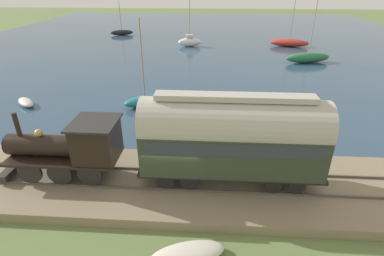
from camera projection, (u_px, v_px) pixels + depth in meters
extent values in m
plane|color=#607542|center=(174.00, 189.00, 14.71)|extent=(200.00, 200.00, 0.00)
cube|color=#2D4760|center=(203.00, 37.00, 53.21)|extent=(80.00, 80.00, 0.01)
cube|color=#84755B|center=(174.00, 184.00, 14.63)|extent=(5.59, 56.00, 0.48)
cube|color=#4C4742|center=(172.00, 189.00, 13.80)|extent=(0.07, 54.88, 0.12)
cube|color=#4C4742|center=(175.00, 170.00, 15.19)|extent=(0.07, 54.88, 0.12)
cylinder|color=black|center=(90.00, 175.00, 13.74)|extent=(0.12, 1.16, 1.16)
cylinder|color=black|center=(101.00, 157.00, 15.13)|extent=(0.12, 1.16, 1.16)
cylinder|color=black|center=(60.00, 174.00, 13.82)|extent=(0.12, 1.16, 1.16)
cylinder|color=black|center=(74.00, 156.00, 15.21)|extent=(0.12, 1.16, 1.16)
cylinder|color=black|center=(30.00, 172.00, 13.90)|extent=(0.12, 1.16, 1.16)
cylinder|color=black|center=(47.00, 155.00, 15.30)|extent=(0.12, 1.16, 1.16)
cube|color=black|center=(65.00, 156.00, 14.31)|extent=(2.06, 5.18, 0.12)
cylinder|color=black|center=(42.00, 145.00, 14.12)|extent=(1.02, 3.11, 1.02)
cylinder|color=black|center=(9.00, 144.00, 14.21)|extent=(0.97, 0.08, 0.97)
cylinder|color=black|center=(17.00, 124.00, 13.70)|extent=(0.22, 0.22, 1.10)
sphere|color=tan|center=(38.00, 133.00, 13.83)|extent=(0.36, 0.36, 0.36)
cube|color=black|center=(97.00, 140.00, 13.80)|extent=(1.96, 1.81, 1.72)
cube|color=#282828|center=(94.00, 123.00, 13.39)|extent=(2.16, 2.05, 0.10)
cube|color=#2D2823|center=(13.00, 169.00, 14.86)|extent=(1.86, 0.44, 0.32)
cylinder|color=black|center=(297.00, 187.00, 13.27)|extent=(0.12, 0.76, 0.76)
cylinder|color=black|center=(289.00, 167.00, 14.66)|extent=(0.12, 0.76, 0.76)
cylinder|color=black|center=(273.00, 186.00, 13.33)|extent=(0.12, 0.76, 0.76)
cylinder|color=black|center=(267.00, 166.00, 14.73)|extent=(0.12, 0.76, 0.76)
cylinder|color=black|center=(189.00, 182.00, 13.56)|extent=(0.12, 0.76, 0.76)
cylinder|color=black|center=(191.00, 163.00, 14.95)|extent=(0.12, 0.76, 0.76)
cylinder|color=black|center=(166.00, 181.00, 13.62)|extent=(0.12, 0.76, 0.76)
cylinder|color=black|center=(170.00, 163.00, 15.01)|extent=(0.12, 0.76, 0.76)
cube|color=black|center=(230.00, 168.00, 14.00)|extent=(1.90, 8.39, 0.16)
cube|color=#2D3828|center=(231.00, 146.00, 13.47)|extent=(2.11, 8.06, 2.24)
cube|color=#2D333D|center=(232.00, 139.00, 13.29)|extent=(2.14, 7.55, 0.63)
cylinder|color=#B2ADA3|center=(233.00, 124.00, 12.97)|extent=(2.22, 8.06, 2.22)
cube|color=#B2ADA3|center=(235.00, 97.00, 12.42)|extent=(0.74, 6.72, 0.24)
ellipsoid|color=#236B42|center=(308.00, 58.00, 36.55)|extent=(2.76, 5.84, 1.22)
cylinder|color=#9E8460|center=(313.00, 27.00, 34.93)|extent=(0.10, 0.10, 6.02)
ellipsoid|color=white|center=(190.00, 42.00, 45.38)|extent=(1.68, 3.60, 1.27)
cylinder|color=#9E8460|center=(190.00, 15.00, 43.68)|extent=(0.10, 0.10, 6.35)
cube|color=silver|center=(190.00, 36.00, 45.00)|extent=(0.86, 1.13, 0.45)
ellipsoid|color=black|center=(122.00, 33.00, 54.56)|extent=(2.30, 4.22, 0.93)
cylinder|color=#9E8460|center=(120.00, 16.00, 53.26)|extent=(0.10, 0.10, 4.87)
ellipsoid|color=#B72D23|center=(289.00, 43.00, 45.35)|extent=(2.64, 5.96, 1.12)
cylinder|color=#9E8460|center=(293.00, 19.00, 43.82)|extent=(0.10, 0.10, 5.73)
ellipsoid|color=#1E707A|center=(145.00, 101.00, 24.05)|extent=(2.75, 3.59, 0.87)
cylinder|color=#9E8460|center=(142.00, 59.00, 22.54)|extent=(0.10, 0.10, 5.89)
ellipsoid|color=silver|center=(282.00, 104.00, 24.00)|extent=(1.84, 2.15, 0.48)
ellipsoid|color=beige|center=(26.00, 102.00, 24.25)|extent=(2.25, 2.30, 0.54)
ellipsoid|color=#B7B2A3|center=(291.00, 120.00, 21.33)|extent=(2.11, 2.23, 0.46)
ellipsoid|color=beige|center=(188.00, 254.00, 10.95)|extent=(1.88, 3.00, 0.44)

